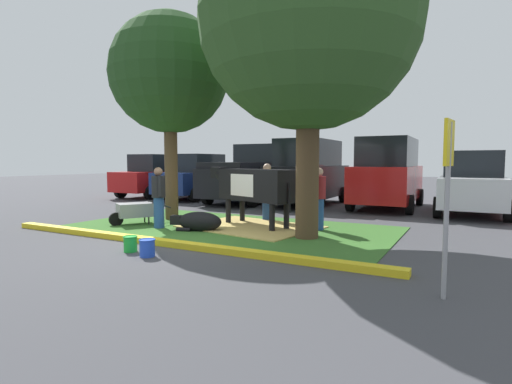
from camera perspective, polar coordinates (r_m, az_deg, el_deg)
name	(u,v)px	position (r m, az deg, el deg)	size (l,w,h in m)	color
ground_plane	(191,240)	(8.73, -9.26, -6.86)	(80.00, 80.00, 0.00)	#424247
grass_island	(228,228)	(10.18, -3.98, -5.13)	(8.14, 4.46, 0.02)	#386B28
curb_yellow	(165,243)	(8.30, -12.93, -7.08)	(9.34, 0.24, 0.12)	yellow
hay_bedding	(250,227)	(10.20, -0.81, -5.02)	(3.20, 2.40, 0.04)	tan
shade_tree_left	(170,74)	(12.02, -12.28, 16.16)	(3.38, 3.38, 5.88)	brown
shade_tree_right	(309,20)	(9.22, 7.59, 23.31)	(4.72, 4.72, 7.07)	#4C3823
cow_holstein	(253,185)	(10.31, -0.39, 0.98)	(3.03, 1.50, 1.53)	black
calf_lying	(198,222)	(9.77, -8.27, -4.22)	(1.33, 0.75, 0.48)	black
person_handler	(267,190)	(11.31, 1.59, 0.26)	(0.52, 0.34, 1.63)	#23478C
person_visitor_near	(159,196)	(10.30, -13.79, -0.55)	(0.44, 0.36, 1.55)	#23478C
person_visitor_far	(319,197)	(9.84, 8.97, -0.73)	(0.34, 0.53, 1.54)	#23478C
wheelbarrow	(134,210)	(11.14, -17.05, -2.54)	(1.17, 1.51, 0.63)	gray
parking_sign	(448,174)	(5.35, 25.82, 2.40)	(0.10, 0.44, 2.20)	#99999E
bucket_green	(130,243)	(7.90, -17.57, -7.05)	(0.27, 0.27, 0.30)	green
bucket_blue	(147,247)	(7.42, -15.33, -7.68)	(0.29, 0.29, 0.31)	blue
sedan_red	(157,176)	(19.76, -14.07, 2.23)	(2.05, 4.42, 2.02)	red
sedan_blue	(198,177)	(18.26, -8.37, 2.15)	(2.05, 4.42, 2.02)	navy
pickup_truck_black	(253,175)	(16.68, -0.49, 2.43)	(2.26, 5.42, 2.42)	black
suv_black	(309,172)	(15.58, 7.60, 2.82)	(2.16, 4.62, 2.52)	black
suv_dark_grey	(388,173)	(15.11, 18.38, 2.58)	(2.16, 4.62, 2.52)	red
hatchback_white	(472,184)	(14.46, 28.58, 1.06)	(2.05, 4.42, 2.02)	silver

